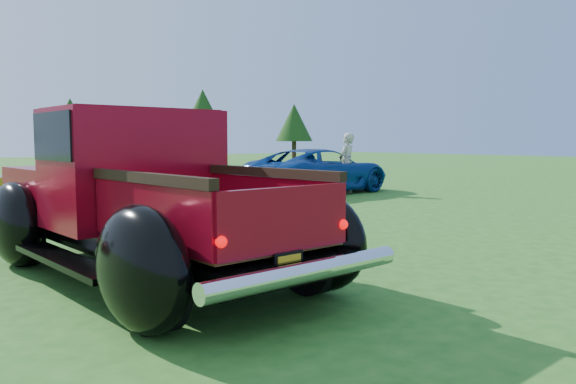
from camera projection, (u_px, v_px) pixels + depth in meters
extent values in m
plane|color=#255C1A|center=(285.00, 267.00, 7.68)|extent=(120.00, 120.00, 0.00)
cylinder|color=#332114|center=(72.00, 156.00, 34.97)|extent=(0.36, 0.36, 1.58)
cone|color=black|center=(71.00, 121.00, 34.77)|extent=(2.82, 2.82, 2.82)
cylinder|color=#332114|center=(203.00, 152.00, 40.00)|extent=(0.36, 0.36, 1.94)
cone|color=black|center=(203.00, 114.00, 39.76)|extent=(3.46, 3.46, 3.46)
cylinder|color=#332114|center=(294.00, 152.00, 46.25)|extent=(0.36, 0.36, 1.73)
cone|color=black|center=(294.00, 123.00, 46.03)|extent=(3.07, 3.07, 3.07)
cylinder|color=black|center=(153.00, 282.00, 5.03)|extent=(0.34, 0.94, 0.92)
cylinder|color=black|center=(310.00, 254.00, 6.33)|extent=(0.34, 0.94, 0.92)
cylinder|color=black|center=(25.00, 233.00, 7.77)|extent=(0.34, 0.94, 0.92)
cylinder|color=black|center=(152.00, 220.00, 9.06)|extent=(0.34, 0.94, 0.92)
cube|color=black|center=(150.00, 237.00, 7.09)|extent=(2.00, 5.50, 0.23)
cube|color=maroon|center=(89.00, 190.00, 8.45)|extent=(2.07, 1.86, 0.71)
cube|color=silver|center=(67.00, 187.00, 9.11)|extent=(1.84, 0.20, 0.57)
cube|color=maroon|center=(134.00, 168.00, 7.31)|extent=(2.14, 1.47, 1.49)
cube|color=black|center=(133.00, 137.00, 7.27)|extent=(2.17, 1.36, 0.57)
cube|color=maroon|center=(133.00, 113.00, 7.24)|extent=(2.04, 1.35, 0.09)
cube|color=brown|center=(214.00, 236.00, 6.00)|extent=(1.72, 2.41, 0.06)
cube|color=maroon|center=(148.00, 215.00, 5.46)|extent=(0.23, 2.30, 0.60)
cube|color=maroon|center=(270.00, 203.00, 6.49)|extent=(0.23, 2.30, 0.60)
cube|color=maroon|center=(161.00, 200.00, 6.83)|extent=(1.55, 0.17, 0.60)
cube|color=maroon|center=(285.00, 219.00, 5.12)|extent=(1.55, 0.18, 0.60)
cube|color=black|center=(147.00, 178.00, 5.43)|extent=(0.27, 2.30, 0.10)
cube|color=black|center=(270.00, 172.00, 6.45)|extent=(0.27, 2.30, 0.10)
ellipsoid|color=black|center=(141.00, 269.00, 4.95)|extent=(0.62, 1.25, 1.01)
ellipsoid|color=black|center=(317.00, 240.00, 6.39)|extent=(0.62, 1.25, 1.01)
ellipsoid|color=black|center=(15.00, 224.00, 7.68)|extent=(0.62, 1.25, 1.01)
ellipsoid|color=black|center=(159.00, 211.00, 9.13)|extent=(0.62, 1.25, 1.01)
cube|color=black|center=(65.00, 261.00, 6.33)|extent=(0.54, 2.43, 0.07)
cube|color=black|center=(224.00, 238.00, 7.78)|extent=(0.54, 2.43, 0.07)
cylinder|color=silver|center=(307.00, 272.00, 4.94)|extent=(2.25, 0.35, 0.18)
cube|color=black|center=(289.00, 261.00, 5.12)|extent=(0.34, 0.04, 0.17)
cube|color=gold|center=(290.00, 261.00, 5.11)|extent=(0.28, 0.03, 0.11)
sphere|color=#CC0505|center=(221.00, 242.00, 4.62)|extent=(0.10, 0.10, 0.10)
sphere|color=#CC0505|center=(343.00, 224.00, 5.59)|extent=(0.10, 0.10, 0.10)
imported|color=black|center=(174.00, 181.00, 14.94)|extent=(4.76, 2.54, 1.31)
imported|color=navy|center=(319.00, 171.00, 18.63)|extent=(5.62, 3.18, 1.48)
imported|color=#AFA997|center=(347.00, 163.00, 18.46)|extent=(0.85, 0.70, 2.00)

